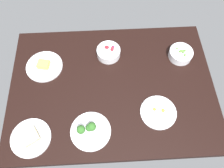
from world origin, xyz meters
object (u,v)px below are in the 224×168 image
(plate_sandwich, at_px, (31,138))
(bowl_berries, at_px, (109,52))
(plate_broccoli, at_px, (90,130))
(bowl_peas, at_px, (181,54))
(plate_eggs, at_px, (158,112))
(plate_cheese, at_px, (44,66))

(plate_sandwich, xyz_separation_m, bowl_berries, (0.44, 0.52, 0.02))
(plate_broccoli, relative_size, bowl_peas, 1.47)
(plate_eggs, distance_m, plate_broccoli, 0.39)
(plate_sandwich, bearing_deg, plate_cheese, 85.81)
(plate_broccoli, xyz_separation_m, bowl_berries, (0.12, 0.50, 0.01))
(plate_cheese, xyz_separation_m, bowl_peas, (0.86, 0.03, 0.02))
(plate_cheese, bearing_deg, plate_sandwich, -94.19)
(plate_broccoli, height_order, bowl_berries, plate_broccoli)
(plate_broccoli, relative_size, bowl_berries, 1.46)
(plate_broccoli, bearing_deg, plate_cheese, 123.19)
(bowl_berries, height_order, bowl_peas, bowl_berries)
(plate_broccoli, xyz_separation_m, plate_sandwich, (-0.31, -0.02, -0.01))
(plate_sandwich, xyz_separation_m, bowl_peas, (0.89, 0.48, 0.02))
(bowl_berries, distance_m, plate_cheese, 0.41)
(plate_eggs, height_order, plate_broccoli, plate_broccoli)
(plate_eggs, xyz_separation_m, bowl_peas, (0.19, 0.37, 0.02))
(plate_eggs, relative_size, bowl_berries, 1.35)
(bowl_peas, bearing_deg, plate_eggs, -117.43)
(plate_broccoli, distance_m, plate_cheese, 0.51)
(bowl_peas, bearing_deg, bowl_berries, 175.30)
(bowl_peas, bearing_deg, plate_broccoli, -141.44)
(plate_eggs, height_order, plate_sandwich, plate_eggs)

